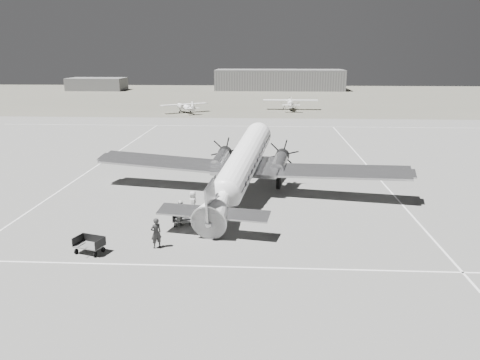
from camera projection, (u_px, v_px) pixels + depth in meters
name	position (u px, v px, depth m)	size (l,w,h in m)	color
ground	(257.00, 196.00, 40.82)	(260.00, 260.00, 0.00)	slate
taxi_line_near	(253.00, 267.00, 27.33)	(60.00, 0.15, 0.01)	white
taxi_line_right	(397.00, 199.00, 40.19)	(0.15, 80.00, 0.01)	white
taxi_line_left	(96.00, 167.00, 51.39)	(0.15, 60.00, 0.01)	white
taxi_line_horizon	(262.00, 126.00, 79.33)	(90.00, 0.15, 0.01)	white
grass_infield	(264.00, 97.00, 132.30)	(260.00, 90.00, 0.01)	#5A574C
hangar_main	(279.00, 80.00, 155.24)	(42.00, 14.00, 6.60)	slate
shed_secondary	(97.00, 84.00, 153.92)	(18.00, 10.00, 4.00)	#5E5E5E
dc3_airliner	(241.00, 168.00, 39.50)	(28.50, 19.78, 5.43)	#B1B1B3
light_plane_left	(185.00, 108.00, 96.54)	(10.07, 8.17, 2.09)	white
light_plane_right	(290.00, 104.00, 101.43)	(11.98, 9.72, 2.49)	white
baggage_cart_near	(182.00, 220.00, 33.92)	(1.48, 1.05, 0.84)	#5E5E5E
baggage_cart_far	(89.00, 245.00, 29.20)	(1.84, 1.30, 1.04)	#5E5E5E
ground_crew	(156.00, 233.00, 29.86)	(0.73, 0.48, 2.01)	#292929
ramp_agent	(181.00, 213.00, 33.64)	(0.94, 0.73, 1.94)	silver
passenger	(193.00, 203.00, 36.05)	(0.91, 0.59, 1.87)	#B2B3B0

